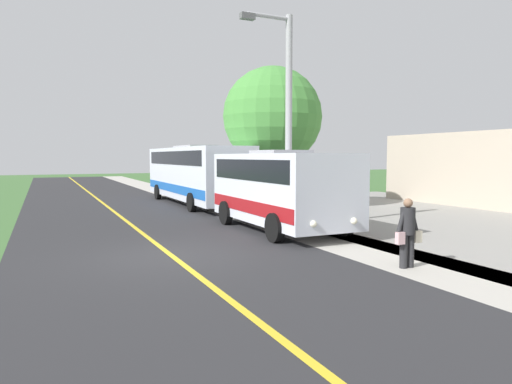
{
  "coord_description": "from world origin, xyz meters",
  "views": [
    {
      "loc": [
        2.99,
        11.66,
        2.6
      ],
      "look_at": [
        -3.5,
        -2.19,
        1.4
      ],
      "focal_mm": 32.05,
      "sensor_mm": 36.0,
      "label": 1
    }
  ],
  "objects_px": {
    "transit_bus_rear": "(195,172)",
    "pedestrian_with_bags": "(408,231)",
    "shuttle_bus_front": "(280,186)",
    "street_light_pole": "(286,112)",
    "tree_curbside": "(272,117)"
  },
  "relations": [
    {
      "from": "transit_bus_rear",
      "to": "pedestrian_with_bags",
      "type": "distance_m",
      "value": 16.01
    },
    {
      "from": "shuttle_bus_front",
      "to": "transit_bus_rear",
      "type": "height_order",
      "value": "transit_bus_rear"
    },
    {
      "from": "transit_bus_rear",
      "to": "pedestrian_with_bags",
      "type": "bearing_deg",
      "value": 90.33
    },
    {
      "from": "pedestrian_with_bags",
      "to": "shuttle_bus_front",
      "type": "bearing_deg",
      "value": -89.28
    },
    {
      "from": "transit_bus_rear",
      "to": "street_light_pole",
      "type": "xyz_separation_m",
      "value": [
        -0.32,
        9.68,
        2.42
      ]
    },
    {
      "from": "transit_bus_rear",
      "to": "tree_curbside",
      "type": "height_order",
      "value": "tree_curbside"
    },
    {
      "from": "street_light_pole",
      "to": "tree_curbside",
      "type": "xyz_separation_m",
      "value": [
        -2.53,
        -5.96,
        0.38
      ]
    },
    {
      "from": "shuttle_bus_front",
      "to": "pedestrian_with_bags",
      "type": "bearing_deg",
      "value": 90.72
    },
    {
      "from": "shuttle_bus_front",
      "to": "transit_bus_rear",
      "type": "bearing_deg",
      "value": -89.91
    },
    {
      "from": "tree_curbside",
      "to": "street_light_pole",
      "type": "bearing_deg",
      "value": 66.99
    },
    {
      "from": "street_light_pole",
      "to": "tree_curbside",
      "type": "relative_size",
      "value": 1.07
    },
    {
      "from": "shuttle_bus_front",
      "to": "tree_curbside",
      "type": "bearing_deg",
      "value": -114.7
    },
    {
      "from": "transit_bus_rear",
      "to": "tree_curbside",
      "type": "xyz_separation_m",
      "value": [
        -2.85,
        3.72,
        2.79
      ]
    },
    {
      "from": "street_light_pole",
      "to": "shuttle_bus_front",
      "type": "bearing_deg",
      "value": 32.81
    },
    {
      "from": "tree_curbside",
      "to": "shuttle_bus_front",
      "type": "bearing_deg",
      "value": 65.3
    }
  ]
}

